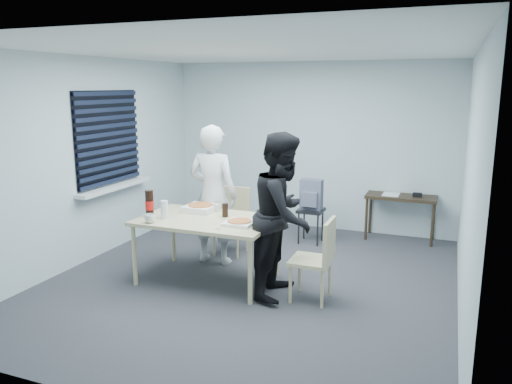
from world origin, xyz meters
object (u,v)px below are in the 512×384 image
at_px(chair_far, 233,215).
at_px(chair_right, 319,254).
at_px(person_black, 283,215).
at_px(mug_b, 217,207).
at_px(backpack, 311,195).
at_px(side_table, 401,201).
at_px(dining_table, 207,224).
at_px(soda_bottle, 150,204).
at_px(mug_a, 150,219).
at_px(stool, 311,216).
at_px(person_white, 213,195).

xyz_separation_m(chair_far, chair_right, (1.49, -1.14, 0.00)).
distance_m(person_black, mug_b, 1.04).
xyz_separation_m(chair_far, backpack, (0.88, 0.76, 0.20)).
xyz_separation_m(person_black, backpack, (-0.19, 1.85, -0.17)).
bearing_deg(side_table, backpack, -152.26).
distance_m(dining_table, mug_b, 0.37).
xyz_separation_m(person_black, soda_bottle, (-1.58, -0.13, 0.01)).
bearing_deg(mug_a, stool, 60.94).
bearing_deg(chair_right, person_white, 156.54).
bearing_deg(side_table, mug_b, -133.08).
xyz_separation_m(dining_table, soda_bottle, (-0.66, -0.16, 0.21)).
xyz_separation_m(chair_far, stool, (0.88, 0.78, -0.12)).
height_order(person_white, stool, person_white).
relative_size(side_table, mug_a, 8.14).
bearing_deg(mug_a, side_table, 49.50).
bearing_deg(soda_bottle, person_white, 59.69).
bearing_deg(chair_right, mug_a, -170.43).
bearing_deg(backpack, person_white, -105.39).
height_order(stool, soda_bottle, soda_bottle).
bearing_deg(mug_b, mug_a, -122.00).
bearing_deg(person_black, mug_a, 104.17).
height_order(chair_right, person_white, person_white).
distance_m(side_table, stool, 1.35).
relative_size(person_black, backpack, 4.08).
relative_size(chair_far, person_black, 0.50).
bearing_deg(side_table, dining_table, -128.09).
relative_size(chair_right, side_table, 0.89).
distance_m(chair_far, mug_b, 0.77).
height_order(backpack, mug_b, backpack).
height_order(person_black, mug_a, person_black).
bearing_deg(backpack, chair_right, -49.95).
bearing_deg(mug_b, chair_far, 98.40).
xyz_separation_m(dining_table, chair_right, (1.34, -0.08, -0.18)).
distance_m(dining_table, person_black, 0.95).
xyz_separation_m(person_black, stool, (-0.19, 1.87, -0.50)).
height_order(mug_b, soda_bottle, soda_bottle).
relative_size(backpack, mug_b, 4.34).
xyz_separation_m(mug_a, soda_bottle, (-0.15, 0.23, 0.10)).
relative_size(backpack, soda_bottle, 1.40).
xyz_separation_m(stool, soda_bottle, (-1.39, -2.00, 0.51)).
xyz_separation_m(person_white, mug_b, (0.17, -0.25, -0.09)).
bearing_deg(mug_b, side_table, 46.92).
bearing_deg(dining_table, chair_far, 97.74).
xyz_separation_m(dining_table, chair_far, (-0.14, 1.06, -0.18)).
bearing_deg(soda_bottle, side_table, 45.34).
bearing_deg(soda_bottle, mug_b, 39.66).
bearing_deg(mug_a, chair_far, 76.15).
bearing_deg(side_table, chair_right, -102.88).
bearing_deg(person_white, stool, -127.39).
relative_size(dining_table, soda_bottle, 4.94).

